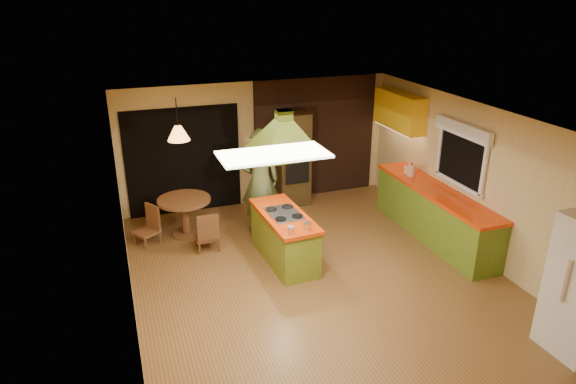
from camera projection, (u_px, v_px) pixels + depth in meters
name	position (u px, v px, depth m)	size (l,w,h in m)	color
ground	(319.00, 278.00, 7.94)	(6.50, 6.50, 0.00)	brown
room_walls	(321.00, 204.00, 7.47)	(5.50, 6.50, 6.50)	beige
ceiling_plane	(323.00, 120.00, 7.00)	(6.50, 6.50, 0.00)	silver
brick_panel	(315.00, 138.00, 10.68)	(2.64, 0.03, 2.50)	#381E14
nook_opening	(184.00, 161.00, 9.90)	(2.20, 0.03, 2.10)	black
right_counter	(434.00, 214.00, 9.05)	(0.62, 3.05, 0.92)	olive
upper_cabinets	(399.00, 111.00, 9.93)	(0.34, 1.40, 0.70)	yellow
window_right	(462.00, 144.00, 8.46)	(0.12, 1.35, 1.06)	black
fluor_panel	(274.00, 154.00, 5.62)	(1.20, 0.60, 0.03)	white
kitchen_island	(284.00, 237.00, 8.32)	(0.74, 1.66, 0.84)	olive
range_hood	(284.00, 127.00, 7.63)	(1.05, 0.78, 0.79)	#596C1B
man	(260.00, 181.00, 9.11)	(0.71, 0.46, 1.94)	#47502A
wall_oven	(292.00, 159.00, 10.36)	(0.63, 0.61, 1.90)	#453216
dining_table	(185.00, 210.00, 9.13)	(0.94, 0.94, 0.71)	brown
chair_left	(146.00, 226.00, 8.88)	(0.37, 0.37, 0.68)	brown
chair_near	(206.00, 230.00, 8.69)	(0.39, 0.39, 0.71)	brown
pendant_lamp	(178.00, 133.00, 8.60)	(0.38, 0.38, 0.24)	#FF9E3F
canister_large	(411.00, 170.00, 9.48)	(0.15, 0.15, 0.22)	beige
canister_medium	(411.00, 171.00, 9.50)	(0.13, 0.13, 0.18)	#F5E2C5
canister_small	(407.00, 169.00, 9.62)	(0.11, 0.11, 0.15)	beige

